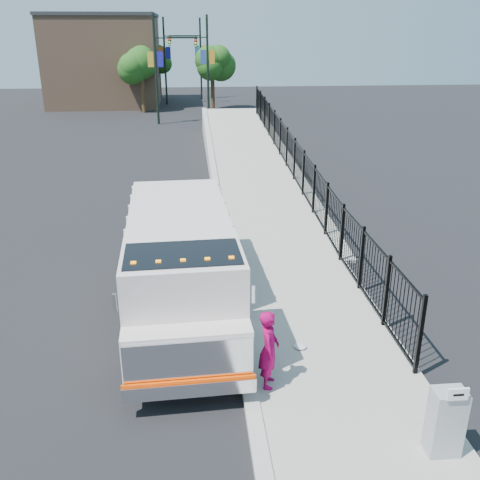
{
  "coord_description": "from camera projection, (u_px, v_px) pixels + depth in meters",
  "views": [
    {
      "loc": [
        -1.01,
        -11.11,
        6.9
      ],
      "look_at": [
        0.2,
        2.0,
        1.7
      ],
      "focal_mm": 40.0,
      "sensor_mm": 36.0,
      "label": 1
    }
  ],
  "objects": [
    {
      "name": "ground",
      "position": [
        239.0,
        336.0,
        12.91
      ],
      "size": [
        120.0,
        120.0,
        0.0
      ],
      "primitive_type": "plane",
      "color": "black",
      "rests_on": "ground"
    },
    {
      "name": "utility_cabinet",
      "position": [
        445.0,
        422.0,
        8.99
      ],
      "size": [
        0.55,
        0.4,
        1.25
      ],
      "primitive_type": "cube",
      "color": "gray",
      "rests_on": "sidewalk"
    },
    {
      "name": "light_pole_1",
      "position": [
        204.0,
        63.0,
        43.66
      ],
      "size": [
        3.78,
        0.22,
        8.0
      ],
      "color": "black",
      "rests_on": "ground"
    },
    {
      "name": "light_pole_3",
      "position": [
        198.0,
        56.0,
        55.08
      ],
      "size": [
        3.78,
        0.22,
        8.0
      ],
      "color": "black",
      "rests_on": "ground"
    },
    {
      "name": "tree_0",
      "position": [
        141.0,
        66.0,
        45.99
      ],
      "size": [
        2.87,
        2.87,
        5.44
      ],
      "color": "#382314",
      "rests_on": "ground"
    },
    {
      "name": "debris",
      "position": [
        300.0,
        346.0,
        12.2
      ],
      "size": [
        0.31,
        0.31,
        0.08
      ],
      "primitive_type": "ellipsoid",
      "color": "silver",
      "rests_on": "sidewalk"
    },
    {
      "name": "curb",
      "position": [
        248.0,
        384.0,
        11.03
      ],
      "size": [
        0.3,
        12.0,
        0.16
      ],
      "primitive_type": "cube",
      "color": "#ADAAA3",
      "rests_on": "ground"
    },
    {
      "name": "tree_2",
      "position": [
        158.0,
        60.0,
        54.92
      ],
      "size": [
        2.4,
        2.4,
        5.2
      ],
      "color": "#382314",
      "rests_on": "ground"
    },
    {
      "name": "truck",
      "position": [
        181.0,
        261.0,
        13.25
      ],
      "size": [
        2.94,
        8.11,
        2.74
      ],
      "rotation": [
        0.0,
        0.0,
        0.04
      ],
      "color": "black",
      "rests_on": "ground"
    },
    {
      "name": "arrow_sign",
      "position": [
        458.0,
        394.0,
        8.51
      ],
      "size": [
        0.35,
        0.04,
        0.22
      ],
      "primitive_type": "cube",
      "color": "white",
      "rests_on": "utility_cabinet"
    },
    {
      "name": "sidewalk",
      "position": [
        339.0,
        379.0,
        11.2
      ],
      "size": [
        3.55,
        12.0,
        0.12
      ],
      "primitive_type": "cube",
      "color": "#9E998E",
      "rests_on": "ground"
    },
    {
      "name": "light_pole_2",
      "position": [
        168.0,
        58.0,
        51.17
      ],
      "size": [
        3.78,
        0.22,
        8.0
      ],
      "color": "black",
      "rests_on": "ground"
    },
    {
      "name": "worker",
      "position": [
        269.0,
        349.0,
        10.65
      ],
      "size": [
        0.51,
        0.68,
        1.68
      ],
      "primitive_type": "imported",
      "rotation": [
        0.0,
        0.0,
        1.39
      ],
      "color": "#900443",
      "rests_on": "sidewalk"
    },
    {
      "name": "light_pole_0",
      "position": [
        160.0,
        65.0,
        40.13
      ],
      "size": [
        3.77,
        0.22,
        8.0
      ],
      "color": "black",
      "rests_on": "ground"
    },
    {
      "name": "tree_1",
      "position": [
        212.0,
        65.0,
        47.85
      ],
      "size": [
        2.52,
        2.52,
        5.26
      ],
      "color": "#382314",
      "rests_on": "ground"
    },
    {
      "name": "iron_fence",
      "position": [
        294.0,
        173.0,
        23.99
      ],
      "size": [
        0.1,
        28.0,
        1.8
      ],
      "primitive_type": "cube",
      "color": "black",
      "rests_on": "ground"
    },
    {
      "name": "ramp",
      "position": [
        252.0,
        171.0,
        27.91
      ],
      "size": [
        3.95,
        24.06,
        3.19
      ],
      "primitive_type": "cube",
      "rotation": [
        0.06,
        0.0,
        0.0
      ],
      "color": "#9E998E",
      "rests_on": "ground"
    },
    {
      "name": "building",
      "position": [
        105.0,
        62.0,
        51.42
      ],
      "size": [
        10.0,
        10.0,
        8.0
      ],
      "primitive_type": "cube",
      "color": "#8C664C",
      "rests_on": "ground"
    }
  ]
}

